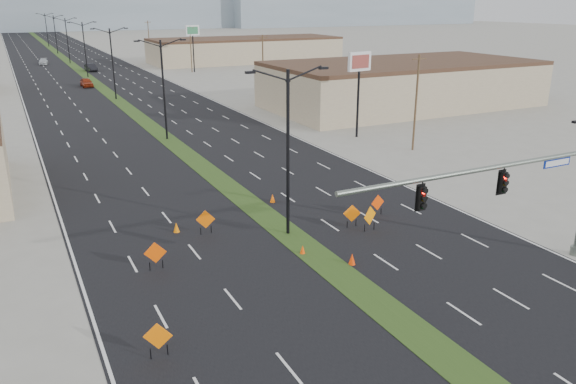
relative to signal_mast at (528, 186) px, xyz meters
name	(u,v)px	position (x,y,z in m)	size (l,w,h in m)	color
ground	(411,330)	(-8.56, -2.00, -4.79)	(600.00, 600.00, 0.00)	gray
road_surface	(85,75)	(-8.56, 98.00, -4.79)	(25.00, 400.00, 0.02)	black
median_strip	(85,75)	(-8.56, 98.00, -4.79)	(2.00, 400.00, 0.04)	#2C4719
building_se_near	(402,86)	(25.44, 43.00, -2.04)	(36.00, 18.00, 5.50)	tan
building_se_far	(246,51)	(29.44, 108.00, -2.29)	(44.00, 16.00, 5.00)	tan
mesa_center	(108,0)	(31.44, 298.00, 9.21)	(220.00, 50.00, 28.00)	gray
mesa_east	(347,9)	(171.44, 288.00, 4.21)	(160.00, 50.00, 18.00)	gray
signal_mast	(528,186)	(0.00, 0.00, 0.00)	(16.30, 0.60, 8.00)	slate
streetlight_0	(288,149)	(-8.56, 10.00, 0.63)	(5.15, 0.24, 10.02)	black
streetlight_1	(163,87)	(-8.56, 38.00, 0.63)	(5.15, 0.24, 10.02)	black
streetlight_2	(112,61)	(-8.56, 66.00, 0.63)	(5.15, 0.24, 10.02)	black
streetlight_3	(85,48)	(-8.56, 94.00, 0.63)	(5.15, 0.24, 10.02)	black
streetlight_4	(67,39)	(-8.56, 122.00, 0.63)	(5.15, 0.24, 10.02)	black
streetlight_5	(55,33)	(-8.56, 150.00, 0.63)	(5.15, 0.24, 10.02)	black
streetlight_6	(47,29)	(-8.56, 178.00, 0.63)	(5.15, 0.24, 10.02)	black
utility_pole_0	(416,102)	(11.44, 23.00, -0.12)	(1.60, 0.20, 9.00)	#4C3823
utility_pole_1	(263,65)	(11.44, 58.00, -0.12)	(1.60, 0.20, 9.00)	#4C3823
utility_pole_2	(191,48)	(11.44, 93.00, -0.12)	(1.60, 0.20, 9.00)	#4C3823
utility_pole_3	(149,38)	(11.44, 128.00, -0.12)	(1.60, 0.20, 9.00)	#4C3823
car_left	(87,83)	(-10.56, 81.04, -4.07)	(1.71, 4.25, 1.45)	maroon
car_mid	(91,67)	(-6.56, 103.77, -4.03)	(1.61, 4.63, 1.53)	black
car_far	(43,62)	(-14.22, 122.08, -4.15)	(1.79, 4.41, 1.28)	#B7BDC1
construction_sign_0	(158,337)	(-18.88, 1.00, -3.87)	(1.10, 0.49, 1.57)	orange
construction_sign_1	(155,254)	(-17.03, 8.81, -3.86)	(1.17, 0.28, 1.58)	#E34A04
construction_sign_2	(205,220)	(-13.08, 12.24, -3.88)	(1.11, 0.41, 1.55)	#E75D04
construction_sign_3	(370,217)	(-3.80, 8.14, -3.84)	(1.15, 0.47, 1.62)	orange
construction_sign_4	(352,214)	(-4.47, 9.14, -3.91)	(1.08, 0.42, 1.50)	#FE6E05
construction_sign_5	(378,203)	(-1.79, 10.14, -3.95)	(1.08, 0.17, 1.45)	#F64005
cone_0	(352,259)	(-7.36, 4.60, -4.47)	(0.39, 0.39, 0.65)	#EB3704
cone_1	(303,250)	(-9.13, 7.00, -4.52)	(0.32, 0.32, 0.54)	#F44505
cone_2	(273,198)	(-6.98, 15.59, -4.48)	(0.38, 0.38, 0.63)	#FF5E05
cone_3	(176,227)	(-14.64, 13.32, -4.46)	(0.39, 0.39, 0.65)	orange
pole_sign_east_near	(359,69)	(9.66, 30.06, 2.32)	(2.88, 0.82, 8.77)	black
pole_sign_east_far	(193,34)	(12.01, 93.19, 2.61)	(2.98, 0.93, 9.10)	black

